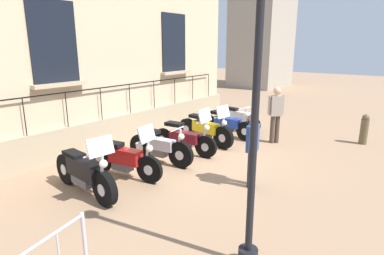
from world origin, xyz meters
TOP-DOWN VIEW (x-y plane):
  - ground_plane at (0.00, 0.00)m, footprint 60.00×60.00m
  - building_facade at (-2.76, -0.00)m, footprint 0.82×10.60m
  - motorcycle_black at (-0.15, -3.30)m, footprint 2.23×0.66m
  - motorcycle_red at (-0.14, -2.22)m, footprint 2.06×0.66m
  - motorcycle_silver at (-0.12, -1.02)m, footprint 1.98×0.58m
  - motorcycle_maroon at (-0.10, -0.04)m, footprint 2.09×0.73m
  - motorcycle_yellow at (-0.17, 1.08)m, footprint 2.20×0.68m
  - motorcycle_blue at (-0.07, 2.21)m, footprint 2.17×0.66m
  - motorcycle_white at (-0.16, 3.19)m, footprint 1.88×0.60m
  - lamppost at (3.60, -3.25)m, footprint 0.28×0.28m
  - bollard at (3.80, 4.08)m, footprint 0.24×0.24m
  - pedestrian_standing at (1.52, 2.51)m, footprint 0.41×0.41m
  - pedestrian_walking at (2.42, -0.86)m, footprint 0.31×0.51m
  - distant_building at (-5.28, 15.61)m, footprint 3.33×4.51m

SIDE VIEW (x-z plane):
  - ground_plane at x=0.00m, z-range 0.00..0.00m
  - motorcycle_blue at x=-0.07m, z-range -0.13..0.95m
  - motorcycle_silver at x=-0.12m, z-range -0.10..0.92m
  - motorcycle_white at x=-0.16m, z-range -0.05..0.88m
  - motorcycle_maroon at x=-0.10m, z-range -0.24..1.12m
  - motorcycle_red at x=-0.14m, z-range -0.22..1.11m
  - motorcycle_yellow at x=-0.17m, z-range -0.21..1.10m
  - motorcycle_black at x=-0.15m, z-range -0.23..1.15m
  - bollard at x=3.80m, z-range 0.00..0.96m
  - pedestrian_walking at x=2.42m, z-range 0.10..1.75m
  - pedestrian_standing at x=1.52m, z-range 0.13..1.90m
  - lamppost at x=3.60m, z-range 0.05..3.99m
  - distant_building at x=-5.28m, z-range 0.00..6.23m
  - building_facade at x=-2.76m, z-range -0.13..6.66m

